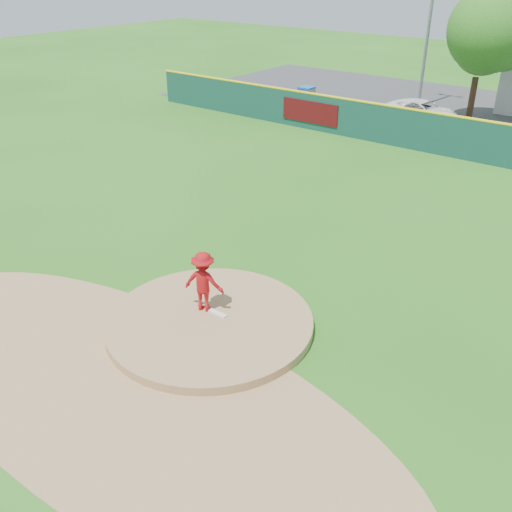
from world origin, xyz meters
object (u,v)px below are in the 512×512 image
Objects in this scene: deciduous_tree at (482,41)px; light_pole_left at (432,6)px; pitcher at (204,282)px; van at (421,111)px; playground_slide at (306,98)px.

deciduous_tree is 0.67× the size of light_pole_left.
light_pole_left reaches higher than deciduous_tree.
light_pole_left is at bearing 153.43° from deciduous_tree.
deciduous_tree is 4.72m from light_pole_left.
light_pole_left reaches higher than pitcher.
playground_slide is at bearing 104.30° from van.
light_pole_left reaches higher than playground_slide.
deciduous_tree is (9.56, 3.00, 3.86)m from playground_slide.
pitcher is 0.38× the size of van.
playground_slide is 10.74m from deciduous_tree.
pitcher is 0.69× the size of playground_slide.
deciduous_tree reaches higher than playground_slide.
deciduous_tree is at bearing -26.57° from light_pole_left.
pitcher is at bearing -62.87° from playground_slide.
pitcher is 24.41m from playground_slide.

